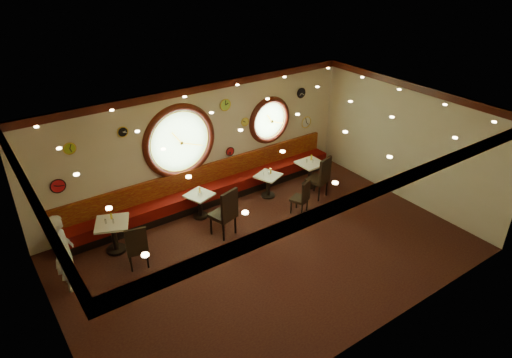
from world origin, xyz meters
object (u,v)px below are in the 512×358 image
at_px(condiment_a_pepper, 113,221).
at_px(condiment_a_bottle, 111,216).
at_px(table_d, 310,171).
at_px(condiment_d_salt, 307,161).
at_px(condiment_c_bottle, 271,171).
at_px(waiter, 64,252).
at_px(condiment_d_bottle, 311,157).
at_px(chair_a, 137,245).
at_px(chair_b, 226,210).
at_px(condiment_b_bottle, 200,190).
at_px(condiment_a_salt, 106,221).
at_px(chair_c, 303,195).
at_px(chair_d, 321,175).
at_px(condiment_c_salt, 264,174).
at_px(condiment_b_pepper, 201,193).
at_px(table_c, 268,183).
at_px(table_b, 200,203).
at_px(table_a, 114,233).
at_px(condiment_b_salt, 198,193).
at_px(condiment_d_pepper, 313,161).
at_px(condiment_c_pepper, 269,173).

relative_size(condiment_a_pepper, condiment_a_bottle, 0.68).
height_order(table_d, condiment_d_salt, condiment_d_salt).
bearing_deg(condiment_c_bottle, waiter, -173.45).
bearing_deg(condiment_d_bottle, chair_a, -172.03).
height_order(chair_b, condiment_b_bottle, chair_b).
distance_m(condiment_a_salt, condiment_d_bottle, 5.90).
bearing_deg(table_d, chair_a, -173.07).
height_order(chair_c, chair_d, chair_d).
bearing_deg(condiment_c_salt, condiment_b_bottle, 174.87).
xyz_separation_m(condiment_a_pepper, condiment_b_pepper, (2.31, 0.19, -0.13)).
relative_size(table_c, condiment_d_bottle, 4.71).
bearing_deg(condiment_c_salt, table_c, -26.52).
bearing_deg(condiment_b_bottle, chair_d, -19.09).
xyz_separation_m(chair_a, chair_b, (2.20, -0.07, 0.11)).
height_order(chair_b, condiment_d_salt, chair_b).
xyz_separation_m(condiment_d_salt, waiter, (-6.74, -0.46, 0.06)).
bearing_deg(table_d, condiment_b_pepper, 174.26).
distance_m(table_b, chair_b, 1.14).
distance_m(table_a, chair_a, 0.90).
bearing_deg(table_b, condiment_b_salt, -179.27).
bearing_deg(condiment_c_salt, chair_c, -75.65).
distance_m(condiment_b_salt, waiter, 3.52).
xyz_separation_m(condiment_d_pepper, condiment_b_bottle, (-3.37, 0.46, -0.06)).
height_order(table_d, condiment_a_bottle, condiment_a_bottle).
xyz_separation_m(table_b, table_d, (3.37, -0.36, 0.05)).
bearing_deg(condiment_d_pepper, table_a, 177.59).
height_order(condiment_d_salt, condiment_d_pepper, condiment_d_salt).
distance_m(chair_b, condiment_d_pepper, 3.37).
bearing_deg(chair_b, condiment_d_salt, -1.21).
bearing_deg(condiment_d_pepper, condiment_c_pepper, 169.49).
distance_m(condiment_c_salt, condiment_d_pepper, 1.53).
bearing_deg(table_b, table_c, -4.40).
bearing_deg(table_a, condiment_d_salt, -1.60).
height_order(condiment_a_salt, condiment_a_pepper, condiment_a_salt).
relative_size(condiment_c_bottle, condiment_d_bottle, 0.95).
bearing_deg(condiment_c_bottle, condiment_b_pepper, 177.23).
bearing_deg(condiment_a_pepper, chair_b, -20.15).
xyz_separation_m(chair_b, condiment_a_bottle, (-2.36, 1.07, 0.14)).
distance_m(chair_a, condiment_a_bottle, 1.05).
bearing_deg(condiment_a_pepper, condiment_b_salt, 5.42).
distance_m(chair_c, condiment_a_pepper, 4.66).
xyz_separation_m(condiment_b_salt, condiment_b_pepper, (0.07, -0.03, -0.01)).
xyz_separation_m(condiment_c_bottle, waiter, (-5.60, -0.64, 0.12)).
distance_m(chair_a, condiment_a_pepper, 0.86).
bearing_deg(condiment_a_bottle, chair_c, -16.71).
bearing_deg(table_d, condiment_c_salt, 169.79).
distance_m(condiment_a_pepper, condiment_d_bottle, 5.76).
bearing_deg(waiter, condiment_b_pepper, -75.80).
distance_m(condiment_a_bottle, waiter, 1.44).
relative_size(chair_d, waiter, 0.43).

